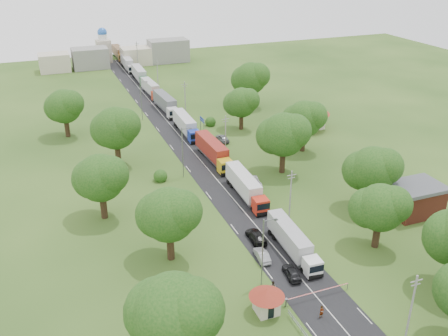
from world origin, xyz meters
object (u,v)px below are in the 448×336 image
boom_barrier (308,295)px  truck_0 (292,241)px  pedestrian_near (322,312)px  car_lane_front (292,273)px  info_sign (202,122)px  car_lane_mid (262,255)px  guard_booth (267,298)px

boom_barrier → truck_0: bearing=73.0°
pedestrian_near → boom_barrier: bearing=79.7°
boom_barrier → truck_0: size_ratio=0.68×
car_lane_front → info_sign: bearing=-89.2°
car_lane_mid → pedestrian_near: size_ratio=2.44×
truck_0 → car_lane_mid: bearing=179.9°
car_lane_front → car_lane_mid: bearing=-61.5°
boom_barrier → car_lane_front: car_lane_front is taller
boom_barrier → pedestrian_near: 3.33m
info_sign → car_lane_mid: bearing=-99.3°
boom_barrier → car_lane_mid: bearing=99.2°
car_lane_front → pedestrian_near: bearing=94.1°
info_sign → truck_0: bearing=-94.0°
truck_0 → pedestrian_near: truck_0 is taller
guard_booth → truck_0: truck_0 is taller
car_lane_mid → truck_0: bearing=-174.1°
car_lane_mid → car_lane_front: bearing=117.3°
guard_booth → car_lane_mid: bearing=67.5°
car_lane_front → pedestrian_near: (-0.46, -8.33, 0.14)m
info_sign → truck_0: info_sign is taller
truck_0 → pedestrian_near: (-3.19, -13.45, -1.14)m
pedestrian_near → truck_0: bearing=68.1°
car_lane_front → pedestrian_near: 8.34m
guard_booth → car_lane_mid: size_ratio=1.08×
truck_0 → car_lane_front: size_ratio=3.31×
car_lane_mid → pedestrian_near: (1.54, -13.46, 0.16)m
truck_0 → car_lane_front: bearing=-118.1°
truck_0 → pedestrian_near: bearing=-103.3°
guard_booth → info_sign: size_ratio=1.07×
truck_0 → pedestrian_near: 13.87m
boom_barrier → guard_booth: (-5.84, -0.00, 1.27)m
guard_booth → info_sign: (12.40, 60.00, 0.84)m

